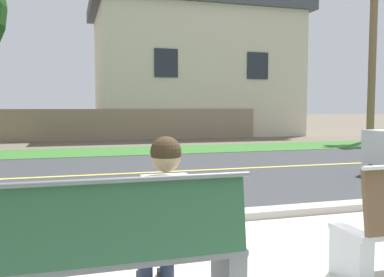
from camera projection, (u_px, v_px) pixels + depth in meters
The scene contains 9 objects.
ground_plane at pixel (138, 164), 10.70m from camera, with size 140.00×140.00×0.00m, color #665B4C.
curb_edge at pixel (208, 217), 5.29m from camera, with size 44.00×0.30×0.11m, color #ADA89E.
street_asphalt at pixel (149, 173), 9.27m from camera, with size 52.00×8.00×0.01m, color #383A3D.
road_centre_line at pixel (149, 173), 9.27m from camera, with size 48.00×0.14×0.01m, color #E0CC4C.
far_verge_grass at pixel (122, 151), 13.86m from camera, with size 48.00×2.80×0.02m, color #38702D.
bench_left at pixel (125, 254), 2.84m from camera, with size 1.70×0.48×1.01m.
seated_person_white at pixel (163, 213), 3.07m from camera, with size 0.52×0.68×1.25m.
garden_wall at pixel (119, 125), 18.58m from camera, with size 13.00×0.36×1.40m, color gray.
house_across_street at pixel (194, 70), 22.70m from camera, with size 11.00×6.91×6.97m.
Camera 1 is at (-1.68, -2.58, 1.45)m, focal length 38.84 mm.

